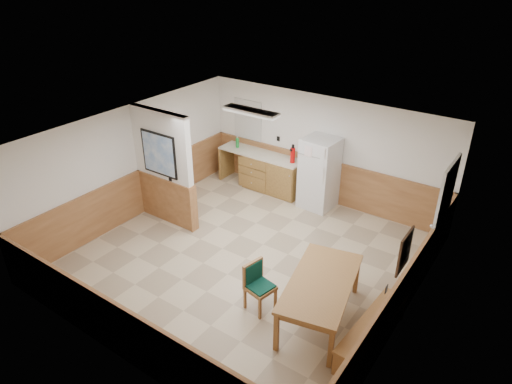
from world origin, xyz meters
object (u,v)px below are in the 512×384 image
Objects in this scene: dining_table at (321,286)px; dining_chair at (257,282)px; refrigerator at (319,173)px; dining_bench at (372,327)px; soap_bottle at (237,143)px; fire_extinguisher at (293,155)px.

dining_table is 1.05m from dining_chair.
dining_table is (1.78, -3.26, -0.17)m from refrigerator.
soap_bottle is (-5.00, 3.35, 0.68)m from dining_bench.
fire_extinguisher is at bearing 114.93° from dining_table.
dining_bench is (0.90, -0.05, -0.31)m from dining_table.
refrigerator is 2.33m from soap_bottle.
dining_bench is 6.05m from soap_bottle.
refrigerator is 0.82× the size of dining_table.
refrigerator is 3.72m from dining_table.
refrigerator reaches higher than dining_chair.
dining_table reaches higher than dining_bench.
soap_bottle reaches higher than dining_bench.
dining_table is at bearing 30.03° from dining_chair.
dining_chair is at bearing -168.22° from dining_bench.
soap_bottle is at bearing 128.94° from dining_table.
dining_table is 5.27m from soap_bottle.
refrigerator is at bearing -26.03° from fire_extinguisher.
fire_extinguisher reaches higher than dining_chair.
soap_bottle is (-2.32, 0.03, 0.20)m from refrigerator.
fire_extinguisher is 1.60m from soap_bottle.
dining_chair is at bearing -174.09° from dining_table.
soap_bottle is at bearing 149.79° from dining_bench.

